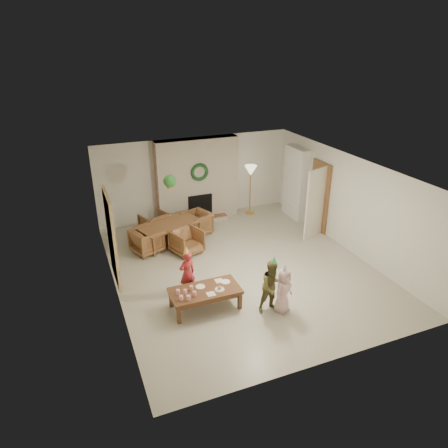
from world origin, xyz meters
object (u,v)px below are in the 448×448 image
dining_chair_left (147,241)px  dining_chair_right (197,223)px  coffee_table_top (205,291)px  dining_chair_far (155,224)px  child_pink (283,290)px  dining_chair_near (187,242)px  dining_table (170,233)px  child_plaid (272,286)px  child_red (187,273)px

dining_chair_left → dining_chair_right: (1.56, 0.58, 0.00)m
coffee_table_top → dining_chair_far: bearing=92.4°
dining_chair_left → child_pink: size_ratio=0.74×
dining_chair_near → dining_chair_left: (-0.95, 0.43, 0.00)m
dining_table → child_plaid: size_ratio=1.47×
dining_table → child_red: bearing=-117.0°
dining_chair_near → dining_chair_right: (0.61, 1.02, 0.00)m
dining_chair_far → coffee_table_top: (0.16, -3.82, 0.08)m
child_plaid → child_pink: 0.24m
dining_chair_right → dining_chair_near: bearing=-51.3°
dining_table → dining_chair_far: dining_chair_far is taller
dining_chair_near → dining_chair_right: same height
coffee_table_top → child_pink: bearing=-25.3°
dining_chair_far → coffee_table_top: dining_chair_far is taller
dining_chair_left → coffee_table_top: dining_chair_left is taller
coffee_table_top → child_plaid: size_ratio=1.26×
dining_table → child_red: 2.53m
child_red → dining_table: bearing=-109.8°
dining_chair_right → child_pink: child_pink is taller
dining_chair_left → dining_chair_near: bearing=-135.0°
dining_chair_near → dining_table: bearing=90.0°
dining_table → dining_chair_right: size_ratio=2.34×
dining_chair_right → dining_chair_far: bearing=-128.7°
dining_chair_near → child_red: size_ratio=0.69×
coffee_table_top → child_plaid: child_plaid is taller
dining_table → child_plaid: bearing=-93.5°
dining_table → dining_chair_near: (0.26, -0.69, 0.03)m
dining_table → child_red: size_ratio=1.62×
dining_chair_left → child_red: bearing=169.8°
dining_chair_near → child_red: child_red is taller
dining_chair_right → child_red: child_red is taller
dining_chair_right → child_pink: 4.16m
dining_chair_right → coffee_table_top: 3.58m
child_plaid → coffee_table_top: bearing=155.4°
dining_table → coffee_table_top: size_ratio=1.17×
dining_chair_right → child_red: size_ratio=0.69×
dining_chair_far → dining_table: bearing=90.0°
dining_table → dining_chair_far: 0.74m
child_red → dining_chair_left: bearing=-93.0°
child_pink → coffee_table_top: bearing=127.7°
dining_chair_far → child_pink: (1.60, -4.50, 0.16)m
child_red → child_plaid: bearing=126.4°
dining_chair_near → dining_chair_right: size_ratio=1.00×
dining_chair_far → dining_chair_left: 1.05m
dining_chair_near → child_red: bearing=-127.2°
dining_chair_left → coffee_table_top: size_ratio=0.50×
dining_chair_left → child_plaid: 3.92m
child_red → child_pink: size_ratio=1.07×
dining_chair_left → dining_chair_far: bearing=-45.0°
dining_table → child_plaid: 3.89m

